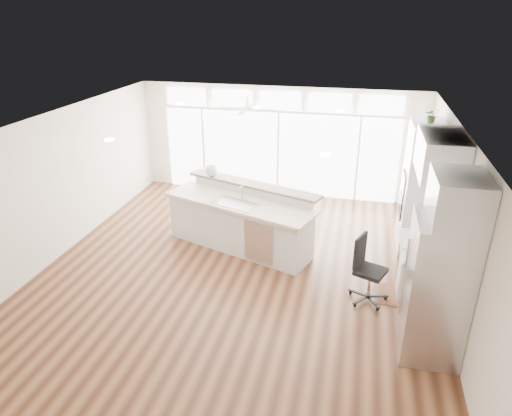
# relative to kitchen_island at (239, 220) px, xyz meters

# --- Properties ---
(floor) EXTENTS (7.00, 8.00, 0.02)m
(floor) POSITION_rel_kitchen_island_xyz_m (0.21, -0.93, -0.61)
(floor) COLOR #452515
(floor) RESTS_ON ground
(ceiling) EXTENTS (7.00, 8.00, 0.02)m
(ceiling) POSITION_rel_kitchen_island_xyz_m (0.21, -0.93, 2.10)
(ceiling) COLOR white
(ceiling) RESTS_ON wall_back
(wall_back) EXTENTS (7.00, 0.04, 2.70)m
(wall_back) POSITION_rel_kitchen_island_xyz_m (0.21, 3.07, 0.75)
(wall_back) COLOR #F0E4D0
(wall_back) RESTS_ON floor
(wall_front) EXTENTS (7.00, 0.04, 2.70)m
(wall_front) POSITION_rel_kitchen_island_xyz_m (0.21, -4.93, 0.75)
(wall_front) COLOR #F0E4D0
(wall_front) RESTS_ON floor
(wall_left) EXTENTS (0.04, 8.00, 2.70)m
(wall_left) POSITION_rel_kitchen_island_xyz_m (-3.29, -0.93, 0.75)
(wall_left) COLOR #F0E4D0
(wall_left) RESTS_ON floor
(wall_right) EXTENTS (0.04, 8.00, 2.70)m
(wall_right) POSITION_rel_kitchen_island_xyz_m (3.71, -0.93, 0.75)
(wall_right) COLOR #F0E4D0
(wall_right) RESTS_ON floor
(glass_wall) EXTENTS (5.80, 0.06, 2.08)m
(glass_wall) POSITION_rel_kitchen_island_xyz_m (0.21, 3.01, 0.45)
(glass_wall) COLOR white
(glass_wall) RESTS_ON wall_back
(transom_row) EXTENTS (5.90, 0.06, 0.40)m
(transom_row) POSITION_rel_kitchen_island_xyz_m (0.21, 3.01, 1.78)
(transom_row) COLOR white
(transom_row) RESTS_ON wall_back
(desk_window) EXTENTS (0.04, 0.85, 0.85)m
(desk_window) POSITION_rel_kitchen_island_xyz_m (3.67, -0.63, 0.95)
(desk_window) COLOR silver
(desk_window) RESTS_ON wall_right
(ceiling_fan) EXTENTS (1.16, 1.16, 0.32)m
(ceiling_fan) POSITION_rel_kitchen_island_xyz_m (-0.29, 1.87, 1.88)
(ceiling_fan) COLOR white
(ceiling_fan) RESTS_ON ceiling
(recessed_lights) EXTENTS (3.40, 3.00, 0.02)m
(recessed_lights) POSITION_rel_kitchen_island_xyz_m (0.21, -0.73, 2.08)
(recessed_lights) COLOR white
(recessed_lights) RESTS_ON ceiling
(oven_cabinet) EXTENTS (0.64, 1.20, 2.50)m
(oven_cabinet) POSITION_rel_kitchen_island_xyz_m (3.38, 0.87, 0.65)
(oven_cabinet) COLOR silver
(oven_cabinet) RESTS_ON floor
(desk_nook) EXTENTS (0.72, 1.30, 0.76)m
(desk_nook) POSITION_rel_kitchen_island_xyz_m (3.34, -0.63, -0.22)
(desk_nook) COLOR silver
(desk_nook) RESTS_ON floor
(upper_cabinets) EXTENTS (0.64, 1.30, 0.64)m
(upper_cabinets) POSITION_rel_kitchen_island_xyz_m (3.38, -0.63, 1.75)
(upper_cabinets) COLOR silver
(upper_cabinets) RESTS_ON wall_right
(refrigerator) EXTENTS (0.76, 0.90, 2.00)m
(refrigerator) POSITION_rel_kitchen_island_xyz_m (3.32, -2.28, 0.40)
(refrigerator) COLOR silver
(refrigerator) RESTS_ON floor
(fridge_cabinet) EXTENTS (0.64, 0.90, 0.60)m
(fridge_cabinet) POSITION_rel_kitchen_island_xyz_m (3.38, -2.28, 1.70)
(fridge_cabinet) COLOR silver
(fridge_cabinet) RESTS_ON wall_right
(framed_photos) EXTENTS (0.06, 0.22, 0.80)m
(framed_photos) POSITION_rel_kitchen_island_xyz_m (3.67, -0.01, 0.80)
(framed_photos) COLOR black
(framed_photos) RESTS_ON wall_right
(kitchen_island) EXTENTS (3.25, 2.08, 1.21)m
(kitchen_island) POSITION_rel_kitchen_island_xyz_m (0.00, 0.00, 0.00)
(kitchen_island) COLOR silver
(kitchen_island) RESTS_ON floor
(rug) EXTENTS (0.94, 0.70, 0.01)m
(rug) POSITION_rel_kitchen_island_xyz_m (3.14, -1.05, -0.60)
(rug) COLOR #3C1F13
(rug) RESTS_ON floor
(office_chair) EXTENTS (0.74, 0.72, 1.12)m
(office_chair) POSITION_rel_kitchen_island_xyz_m (2.51, -1.28, -0.04)
(office_chair) COLOR black
(office_chair) RESTS_ON floor
(fishbowl) EXTENTS (0.34, 0.34, 0.25)m
(fishbowl) POSITION_rel_kitchen_island_xyz_m (-0.77, 0.69, 0.73)
(fishbowl) COLOR silver
(fishbowl) RESTS_ON kitchen_island
(monitor) EXTENTS (0.09, 0.47, 0.39)m
(monitor) POSITION_rel_kitchen_island_xyz_m (3.26, -0.63, 0.35)
(monitor) COLOR black
(monitor) RESTS_ON desk_nook
(keyboard) EXTENTS (0.17, 0.34, 0.02)m
(keyboard) POSITION_rel_kitchen_island_xyz_m (3.09, -0.63, 0.16)
(keyboard) COLOR white
(keyboard) RESTS_ON desk_nook
(potted_plant) EXTENTS (0.24, 0.27, 0.21)m
(potted_plant) POSITION_rel_kitchen_island_xyz_m (3.38, 0.87, 2.00)
(potted_plant) COLOR #35622A
(potted_plant) RESTS_ON oven_cabinet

